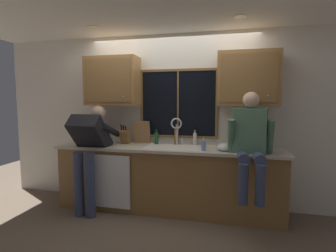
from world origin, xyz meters
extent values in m
cube|color=silver|center=(0.00, 0.06, 1.27)|extent=(5.54, 0.12, 2.55)
cylinder|color=#FFEAB2|center=(-0.94, -0.60, 2.54)|extent=(0.14, 0.14, 0.01)
cylinder|color=#FFEAB2|center=(0.94, -0.60, 2.54)|extent=(0.14, 0.14, 0.01)
cube|color=black|center=(0.10, -0.01, 1.52)|extent=(1.10, 0.02, 0.95)
cube|color=brown|center=(0.10, -0.02, 2.02)|extent=(1.17, 0.02, 0.04)
cube|color=brown|center=(0.10, -0.02, 1.03)|extent=(1.17, 0.02, 0.04)
cube|color=brown|center=(-0.47, -0.02, 1.52)|extent=(0.04, 0.02, 0.95)
cube|color=brown|center=(0.67, -0.02, 1.52)|extent=(0.03, 0.02, 0.95)
cube|color=brown|center=(0.10, -0.02, 1.52)|extent=(0.02, 0.02, 0.95)
cube|color=olive|center=(0.00, -0.29, 0.44)|extent=(3.14, 0.58, 0.88)
cube|color=beige|center=(0.00, -0.31, 0.90)|extent=(3.20, 0.62, 0.04)
cube|color=white|center=(-0.75, -0.61, 0.46)|extent=(0.60, 0.02, 0.74)
cube|color=#9E703D|center=(-0.88, -0.17, 1.86)|extent=(0.80, 0.33, 0.72)
cube|color=olive|center=(-0.88, -0.34, 1.86)|extent=(0.72, 0.01, 0.62)
sphere|color=#B2B2B7|center=(-0.64, -0.34, 1.63)|extent=(0.02, 0.02, 0.02)
cube|color=#9E703D|center=(1.08, -0.17, 1.86)|extent=(0.80, 0.33, 0.72)
cube|color=olive|center=(1.08, -0.34, 1.86)|extent=(0.72, 0.01, 0.62)
sphere|color=#B2B2B7|center=(1.31, -0.34, 1.63)|extent=(0.02, 0.02, 0.02)
cube|color=white|center=(0.10, -0.30, 0.91)|extent=(0.80, 0.46, 0.02)
cube|color=beige|center=(-0.10, -0.30, 0.81)|extent=(0.36, 0.42, 0.20)
cube|color=beige|center=(0.30, -0.30, 0.81)|extent=(0.36, 0.42, 0.20)
cube|color=white|center=(0.10, -0.30, 0.81)|extent=(0.04, 0.42, 0.20)
cylinder|color=silver|center=(0.10, -0.08, 1.07)|extent=(0.03, 0.03, 0.30)
torus|color=silver|center=(0.10, -0.14, 1.24)|extent=(0.16, 0.02, 0.16)
cylinder|color=silver|center=(0.18, -0.08, 0.97)|extent=(0.03, 0.03, 0.09)
cylinder|color=#384260|center=(-1.13, -0.76, 0.44)|extent=(0.13, 0.13, 0.88)
cylinder|color=#384260|center=(-0.96, -0.76, 0.44)|extent=(0.13, 0.13, 0.88)
cube|color=black|center=(-1.04, -0.57, 1.10)|extent=(0.44, 0.55, 0.58)
sphere|color=beige|center=(-1.04, -0.31, 1.39)|extent=(0.21, 0.21, 0.21)
cylinder|color=black|center=(-1.26, -0.39, 1.15)|extent=(0.09, 0.52, 0.26)
cylinder|color=black|center=(-0.82, -0.39, 1.15)|extent=(0.09, 0.52, 0.26)
cylinder|color=#384260|center=(1.01, -0.69, 0.90)|extent=(0.14, 0.43, 0.16)
cylinder|color=#384260|center=(1.19, -0.69, 0.90)|extent=(0.14, 0.43, 0.16)
cylinder|color=#384260|center=(1.01, -0.91, 0.65)|extent=(0.11, 0.11, 0.46)
cylinder|color=#384260|center=(1.19, -0.91, 0.65)|extent=(0.11, 0.11, 0.46)
cube|color=#4C7259|center=(1.10, -0.47, 1.20)|extent=(0.43, 0.28, 0.56)
sphere|color=beige|center=(1.10, -0.47, 1.58)|extent=(0.20, 0.20, 0.20)
cylinder|color=#4C7259|center=(0.87, -0.52, 1.12)|extent=(0.08, 0.20, 0.47)
cylinder|color=#4C7259|center=(1.33, -0.52, 1.12)|extent=(0.08, 0.20, 0.47)
cube|color=brown|center=(-0.69, -0.17, 1.02)|extent=(0.12, 0.18, 0.25)
cylinder|color=black|center=(-0.72, -0.23, 1.18)|extent=(0.02, 0.05, 0.09)
cylinder|color=black|center=(-0.69, -0.23, 1.17)|extent=(0.02, 0.04, 0.08)
cylinder|color=black|center=(-0.65, -0.22, 1.16)|extent=(0.02, 0.04, 0.06)
cube|color=#997047|center=(-0.46, -0.09, 1.09)|extent=(0.28, 0.09, 0.35)
ellipsoid|color=silver|center=(0.79, -0.40, 0.97)|extent=(0.21, 0.21, 0.10)
cylinder|color=#668CCC|center=(0.52, -0.46, 0.98)|extent=(0.06, 0.06, 0.12)
cylinder|color=silver|center=(0.52, -0.46, 1.06)|extent=(0.02, 0.02, 0.04)
cylinder|color=silver|center=(0.52, -0.48, 1.09)|extent=(0.01, 0.04, 0.01)
cylinder|color=#1E592D|center=(-0.21, -0.11, 1.01)|extent=(0.06, 0.06, 0.17)
cylinder|color=#184724|center=(-0.21, -0.11, 1.11)|extent=(0.03, 0.03, 0.04)
cylinder|color=black|center=(-0.21, -0.11, 1.14)|extent=(0.03, 0.03, 0.01)
cylinder|color=olive|center=(0.08, -0.07, 1.03)|extent=(0.05, 0.05, 0.22)
cylinder|color=brown|center=(0.08, -0.07, 1.17)|extent=(0.02, 0.02, 0.06)
cylinder|color=black|center=(0.08, -0.07, 1.21)|extent=(0.03, 0.03, 0.01)
cylinder|color=silver|center=(0.36, -0.06, 1.01)|extent=(0.05, 0.05, 0.18)
cylinder|color=#B3AFA7|center=(0.36, -0.06, 1.12)|extent=(0.02, 0.02, 0.04)
cylinder|color=black|center=(0.36, -0.06, 1.15)|extent=(0.03, 0.03, 0.01)
camera|label=1|loc=(0.84, -3.85, 1.58)|focal=27.96mm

